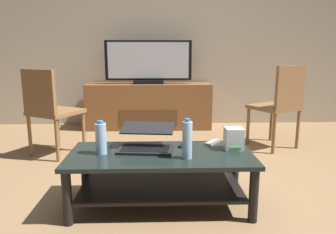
% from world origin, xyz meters
% --- Properties ---
extents(ground_plane, '(7.68, 7.68, 0.00)m').
position_xyz_m(ground_plane, '(0.00, 0.00, 0.00)').
color(ground_plane, olive).
extents(back_wall, '(6.40, 0.12, 2.80)m').
position_xyz_m(back_wall, '(0.00, 2.57, 1.40)').
color(back_wall, '#B2A38C').
rests_on(back_wall, ground).
extents(coffee_table, '(1.26, 0.59, 0.38)m').
position_xyz_m(coffee_table, '(-0.11, -0.11, 0.27)').
color(coffee_table, black).
rests_on(coffee_table, ground).
extents(media_cabinet, '(1.72, 0.44, 0.63)m').
position_xyz_m(media_cabinet, '(-0.25, 2.25, 0.31)').
color(media_cabinet, brown).
rests_on(media_cabinet, ground).
extents(television, '(1.18, 0.20, 0.59)m').
position_xyz_m(television, '(-0.25, 2.23, 0.91)').
color(television, black).
rests_on(television, media_cabinet).
extents(dining_chair, '(0.60, 0.60, 0.92)m').
position_xyz_m(dining_chair, '(1.20, 1.20, 0.52)').
color(dining_chair, brown).
rests_on(dining_chair, ground).
extents(side_chair, '(0.60, 0.60, 0.90)m').
position_xyz_m(side_chair, '(-1.23, 1.02, 0.51)').
color(side_chair, brown).
rests_on(side_chair, ground).
extents(laptop, '(0.42, 0.41, 0.16)m').
position_xyz_m(laptop, '(-0.21, 0.00, 0.44)').
color(laptop, black).
rests_on(laptop, coffee_table).
extents(router_box, '(0.13, 0.12, 0.16)m').
position_xyz_m(router_box, '(0.41, -0.04, 0.46)').
color(router_box, white).
rests_on(router_box, coffee_table).
extents(water_bottle_near, '(0.06, 0.06, 0.26)m').
position_xyz_m(water_bottle_near, '(0.06, -0.22, 0.51)').
color(water_bottle_near, '#99C6E5').
rests_on(water_bottle_near, coffee_table).
extents(water_bottle_far, '(0.07, 0.07, 0.23)m').
position_xyz_m(water_bottle_far, '(-0.51, -0.11, 0.49)').
color(water_bottle_far, '#99C6E5').
rests_on(water_bottle_far, coffee_table).
extents(cell_phone, '(0.12, 0.16, 0.01)m').
position_xyz_m(cell_phone, '(0.07, 0.06, 0.39)').
color(cell_phone, black).
rests_on(cell_phone, coffee_table).
extents(tv_remote, '(0.13, 0.15, 0.02)m').
position_xyz_m(tv_remote, '(0.28, 0.11, 0.39)').
color(tv_remote, '#99999E').
rests_on(tv_remote, coffee_table).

